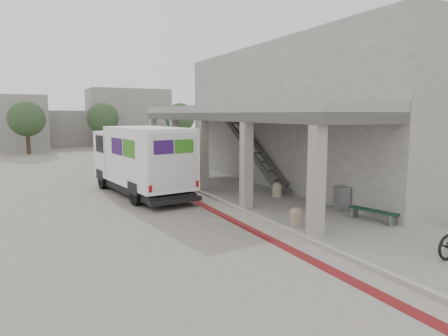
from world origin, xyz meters
TOP-DOWN VIEW (x-y plane):
  - ground at (0.00, 0.00)m, footprint 120.00×120.00m
  - bike_lane_stripe at (1.00, 2.00)m, footprint 0.35×40.00m
  - sidewalk at (4.00, 0.00)m, footprint 4.40×28.00m
  - transit_building at (6.83, 4.50)m, footprint 7.60×17.00m
  - distant_backdrop at (-2.84, 35.89)m, footprint 28.00×10.00m
  - tree_left at (-5.00, 28.00)m, footprint 3.20×3.20m
  - tree_mid at (2.00, 30.00)m, footprint 3.20×3.20m
  - tree_right at (10.00, 29.00)m, footprint 3.20×3.20m
  - fedex_truck at (-0.65, 5.23)m, footprint 3.08×7.39m
  - bench at (4.84, -3.08)m, footprint 0.72×1.67m
  - bollard_near at (2.21, -2.46)m, footprint 0.42×0.42m
  - bollard_far at (4.28, 1.67)m, footprint 0.40×0.40m
  - utility_cabinet at (5.00, -1.44)m, footprint 0.51×0.61m

SIDE VIEW (x-z plane):
  - ground at x=0.00m, z-range 0.00..0.00m
  - bike_lane_stripe at x=1.00m, z-range 0.00..0.01m
  - sidewalk at x=4.00m, z-range 0.00..0.12m
  - bench at x=4.84m, z-range 0.20..0.59m
  - bollard_far at x=4.28m, z-range 0.12..0.73m
  - bollard_near at x=2.21m, z-range 0.12..0.75m
  - utility_cabinet at x=5.00m, z-range 0.12..1.00m
  - fedex_truck at x=-0.65m, z-range 0.10..3.16m
  - distant_backdrop at x=-2.84m, z-range -0.55..5.95m
  - tree_left at x=-5.00m, z-range 0.78..5.58m
  - tree_mid at x=2.00m, z-range 0.78..5.58m
  - tree_right at x=10.00m, z-range 0.78..5.58m
  - transit_building at x=6.83m, z-range -0.10..6.90m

